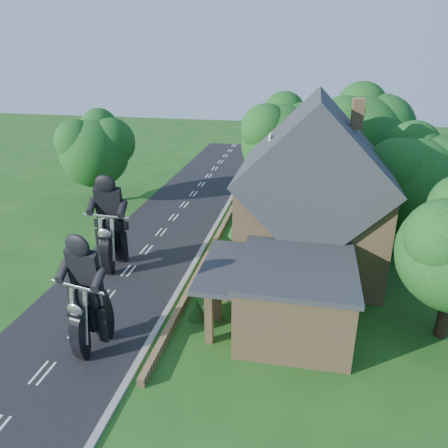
% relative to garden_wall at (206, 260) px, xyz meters
% --- Properties ---
extents(ground, '(120.00, 120.00, 0.00)m').
position_rel_garden_wall_xyz_m(ground, '(-4.30, -5.00, -0.20)').
color(ground, '#1B4B15').
rests_on(ground, ground).
extents(road, '(7.00, 80.00, 0.02)m').
position_rel_garden_wall_xyz_m(road, '(-4.30, -5.00, -0.19)').
color(road, black).
rests_on(road, ground).
extents(kerb, '(0.30, 80.00, 0.12)m').
position_rel_garden_wall_xyz_m(kerb, '(-0.65, -5.00, -0.14)').
color(kerb, gray).
rests_on(kerb, ground).
extents(garden_wall, '(0.30, 22.00, 0.40)m').
position_rel_garden_wall_xyz_m(garden_wall, '(0.00, 0.00, 0.00)').
color(garden_wall, '#93734B').
rests_on(garden_wall, ground).
extents(house, '(9.54, 8.64, 10.24)m').
position_rel_garden_wall_xyz_m(house, '(6.19, 1.00, 4.14)').
color(house, '#93734B').
rests_on(house, ground).
extents(annex, '(7.05, 5.94, 3.44)m').
position_rel_garden_wall_xyz_m(annex, '(5.57, -5.80, 1.57)').
color(annex, '#93734B').
rests_on(annex, ground).
extents(tree_house_right, '(6.51, 6.00, 8.40)m').
position_rel_garden_wall_xyz_m(tree_house_right, '(12.35, 3.62, 4.99)').
color(tree_house_right, black).
rests_on(tree_house_right, ground).
extents(tree_behind_house, '(7.81, 7.20, 10.08)m').
position_rel_garden_wall_xyz_m(tree_behind_house, '(9.88, 11.14, 6.03)').
color(tree_behind_house, black).
rests_on(tree_behind_house, ground).
extents(tree_behind_left, '(6.94, 6.40, 9.16)m').
position_rel_garden_wall_xyz_m(tree_behind_left, '(3.86, 12.13, 5.53)').
color(tree_behind_left, black).
rests_on(tree_behind_left, ground).
extents(tree_far_road, '(6.08, 5.60, 7.84)m').
position_rel_garden_wall_xyz_m(tree_far_road, '(-11.16, 9.11, 4.64)').
color(tree_far_road, black).
rests_on(tree_far_road, ground).
extents(shrub_a, '(0.90, 0.90, 1.10)m').
position_rel_garden_wall_xyz_m(shrub_a, '(1.00, -6.00, 0.35)').
color(shrub_a, '#143811').
rests_on(shrub_a, ground).
extents(shrub_b, '(0.90, 0.90, 1.10)m').
position_rel_garden_wall_xyz_m(shrub_b, '(1.00, -3.50, 0.35)').
color(shrub_b, '#143811').
rests_on(shrub_b, ground).
extents(shrub_c, '(0.90, 0.90, 1.10)m').
position_rel_garden_wall_xyz_m(shrub_c, '(1.00, -1.00, 0.35)').
color(shrub_c, '#143811').
rests_on(shrub_c, ground).
extents(shrub_d, '(0.90, 0.90, 1.10)m').
position_rel_garden_wall_xyz_m(shrub_d, '(1.00, 4.00, 0.35)').
color(shrub_d, '#143811').
rests_on(shrub_d, ground).
extents(shrub_e, '(0.90, 0.90, 1.10)m').
position_rel_garden_wall_xyz_m(shrub_e, '(1.00, 6.50, 0.35)').
color(shrub_e, '#143811').
rests_on(shrub_e, ground).
extents(shrub_f, '(0.90, 0.90, 1.10)m').
position_rel_garden_wall_xyz_m(shrub_f, '(1.00, 9.00, 0.35)').
color(shrub_f, '#143811').
rests_on(shrub_f, ground).
extents(motorcycle_lead, '(0.83, 1.87, 1.69)m').
position_rel_garden_wall_xyz_m(motorcycle_lead, '(-2.91, -9.10, 0.65)').
color(motorcycle_lead, black).
rests_on(motorcycle_lead, ground).
extents(motorcycle_follow, '(0.55, 1.92, 1.77)m').
position_rel_garden_wall_xyz_m(motorcycle_follow, '(-5.20, -1.81, 0.69)').
color(motorcycle_follow, black).
rests_on(motorcycle_follow, ground).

